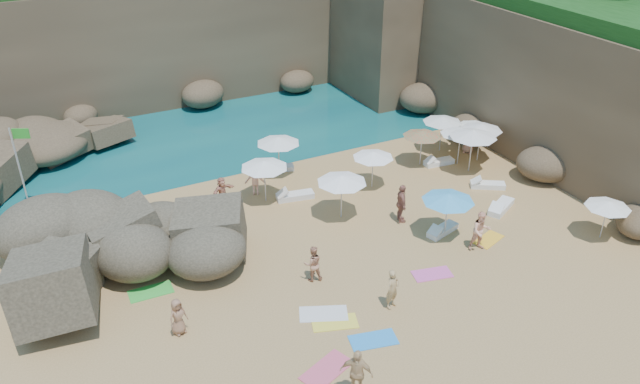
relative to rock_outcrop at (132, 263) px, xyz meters
name	(u,v)px	position (x,y,z in m)	size (l,w,h in m)	color
ground	(310,275)	(6.44, -4.31, 0.00)	(120.00, 120.00, 0.00)	tan
seawater	(143,72)	(6.44, 25.69, 0.00)	(120.00, 120.00, 0.00)	#0C4751
cliff_back	(180,34)	(8.44, 20.69, 4.00)	(44.00, 8.00, 8.00)	brown
cliff_right	(532,66)	(25.44, 3.69, 4.00)	(8.00, 30.00, 8.00)	brown
cliff_corner	(396,25)	(23.44, 15.69, 4.00)	(10.00, 12.00, 8.00)	brown
rock_promontory	(1,173)	(-4.56, 11.69, 0.00)	(12.00, 7.00, 2.00)	brown
rock_outcrop	(132,263)	(0.00, 0.00, 0.00)	(7.72, 5.79, 3.09)	brown
flag_pole	(20,159)	(-3.35, 6.64, 2.82)	(0.84, 0.37, 4.43)	silver
parasol_0	(278,140)	(8.99, 4.67, 2.03)	(2.34, 2.34, 2.22)	silver
parasol_1	(264,164)	(7.22, 2.34, 2.06)	(2.37, 2.37, 2.24)	silver
parasol_2	(443,119)	(18.65, 3.19, 1.96)	(2.26, 2.26, 2.14)	silver
parasol_3	(474,124)	(20.21, 2.22, 1.73)	(1.99, 1.99, 1.88)	silver
parasol_4	(461,131)	(18.51, 1.33, 1.97)	(2.27, 2.27, 2.15)	silver
parasol_5	(373,155)	(12.78, 1.18, 1.86)	(2.14, 2.14, 2.02)	silver
parasol_6	(422,134)	(16.56, 2.20, 1.88)	(2.17, 2.17, 2.05)	silver
parasol_7	(481,127)	(19.78, 1.16, 2.05)	(2.36, 2.36, 2.23)	silver
parasol_8	(473,134)	(18.50, 0.32, 2.24)	(2.58, 2.58, 2.44)	silver
parasol_9	(342,179)	(9.86, -0.78, 2.08)	(2.39, 2.39, 2.26)	silver
parasol_10	(448,197)	(13.25, -4.45, 2.06)	(2.38, 2.38, 2.25)	silver
parasol_11	(608,204)	(19.59, -7.76, 1.75)	(2.01, 2.01, 1.91)	silver
lounger_0	(295,196)	(8.64, 1.85, 0.15)	(1.90, 0.63, 0.30)	silver
lounger_1	(278,168)	(9.14, 5.11, 0.13)	(1.68, 0.56, 0.26)	silver
lounger_2	(439,162)	(17.51, 1.71, 0.13)	(1.72, 0.57, 0.27)	white
lounger_3	(443,230)	(13.38, -4.16, 0.13)	(1.72, 0.57, 0.27)	silver
lounger_4	(488,185)	(18.15, -1.67, 0.14)	(1.77, 0.59, 0.28)	white
lounger_5	(501,207)	(17.23, -3.76, 0.15)	(1.91, 0.64, 0.30)	white
towel_1	(327,370)	(4.57, -9.42, 0.02)	(1.89, 0.95, 0.03)	#D2516B
towel_4	(335,323)	(5.96, -7.40, 0.02)	(1.73, 0.86, 0.03)	yellow
towel_8	(373,340)	(6.77, -8.87, 0.02)	(1.73, 0.86, 0.03)	#2988DA
towel_9	(432,274)	(11.04, -6.58, 0.01)	(1.64, 0.82, 0.03)	#DB55A1
towel_10	(489,240)	(14.89, -5.60, 0.01)	(1.53, 0.77, 0.03)	yellow
towel_11	(151,292)	(0.23, -2.40, 0.02)	(1.74, 0.87, 0.03)	green
towel_13	(323,314)	(5.81, -6.76, 0.02)	(1.85, 0.92, 0.03)	silver
person_stand_1	(313,264)	(6.43, -4.62, 0.80)	(0.78, 0.61, 1.61)	tan
person_stand_2	(255,179)	(7.05, 3.22, 0.85)	(1.09, 0.45, 1.69)	#F0A888
person_stand_3	(401,204)	(12.19, -2.42, 0.97)	(1.14, 0.48, 1.95)	#985D4C
person_stand_4	(469,138)	(19.95, 2.25, 0.87)	(0.85, 0.47, 1.75)	tan
person_stand_5	(222,191)	(5.19, 3.01, 0.74)	(1.37, 0.39, 1.47)	tan
person_lie_2	(180,329)	(0.61, -5.29, 0.20)	(0.72, 1.48, 0.39)	#94674A
person_lie_4	(392,303)	(8.37, -7.58, 0.20)	(0.61, 1.67, 0.40)	tan
person_lie_5	(479,243)	(13.98, -5.98, 0.35)	(0.90, 1.85, 0.70)	#F5B08B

